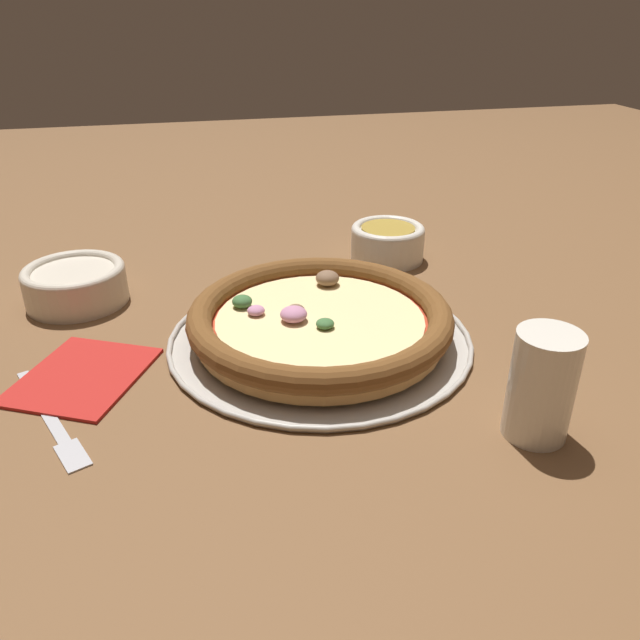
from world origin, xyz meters
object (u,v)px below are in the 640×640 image
(drinking_cup, at_px, (542,385))
(bowl_near, at_px, (387,241))
(fork, at_px, (52,421))
(pizza_tray, at_px, (320,338))
(pizza, at_px, (320,320))
(bowl_far, at_px, (75,283))
(napkin, at_px, (82,374))

(drinking_cup, bearing_deg, bowl_near, -0.73)
(drinking_cup, bearing_deg, fork, 74.67)
(pizza_tray, height_order, drinking_cup, drinking_cup)
(bowl_near, bearing_deg, fork, 125.60)
(pizza, height_order, bowl_far, bowl_far)
(bowl_near, xyz_separation_m, napkin, (-0.25, 0.43, -0.03))
(drinking_cup, bearing_deg, bowl_far, 48.45)
(bowl_near, relative_size, bowl_far, 0.85)
(bowl_near, distance_m, fork, 0.56)
(pizza, xyz_separation_m, bowl_near, (0.23, -0.16, 0.00))
(drinking_cup, relative_size, fork, 0.58)
(pizza, distance_m, napkin, 0.27)
(pizza_tray, bearing_deg, drinking_cup, -144.32)
(pizza_tray, relative_size, pizza, 1.16)
(pizza, distance_m, bowl_far, 0.34)
(napkin, bearing_deg, bowl_far, 6.72)
(pizza, xyz_separation_m, napkin, (-0.02, 0.27, -0.03))
(pizza_tray, distance_m, fork, 0.31)
(pizza_tray, xyz_separation_m, napkin, (-0.02, 0.27, -0.00))
(napkin, bearing_deg, fork, 164.30)
(pizza, bearing_deg, drinking_cup, -144.33)
(bowl_near, xyz_separation_m, drinking_cup, (-0.45, 0.01, 0.02))
(drinking_cup, distance_m, napkin, 0.47)
(bowl_far, distance_m, fork, 0.28)
(pizza_tray, bearing_deg, bowl_far, 58.38)
(napkin, xyz_separation_m, fork, (-0.08, 0.02, -0.00))
(fork, bearing_deg, pizza, 84.66)
(drinking_cup, bearing_deg, pizza, 35.67)
(pizza_tray, bearing_deg, fork, 108.09)
(bowl_near, bearing_deg, bowl_far, 96.14)
(napkin, bearing_deg, bowl_near, -60.14)
(bowl_near, relative_size, fork, 0.61)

